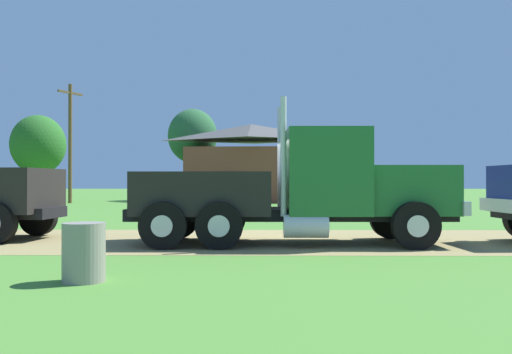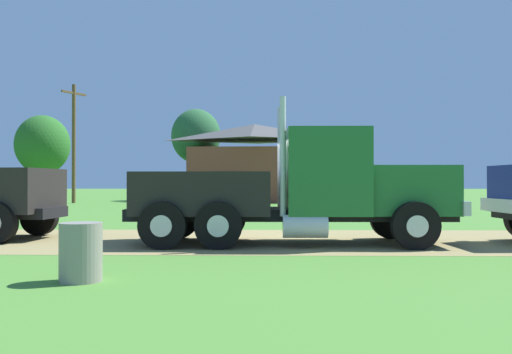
{
  "view_description": "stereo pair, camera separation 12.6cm",
  "coord_description": "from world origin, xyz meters",
  "views": [
    {
      "loc": [
        -0.08,
        -14.31,
        1.51
      ],
      "look_at": [
        -0.28,
        0.06,
        1.63
      ],
      "focal_mm": 39.07,
      "sensor_mm": 36.0,
      "label": 1
    },
    {
      "loc": [
        0.05,
        -14.31,
        1.51
      ],
      "look_at": [
        -0.28,
        0.06,
        1.63
      ],
      "focal_mm": 39.07,
      "sensor_mm": 36.0,
      "label": 2
    }
  ],
  "objects": [
    {
      "name": "tree_left",
      "position": [
        -22.85,
        41.46,
        5.22
      ],
      "size": [
        5.42,
        5.42,
        8.21
      ],
      "color": "#513823",
      "rests_on": "ground_plane"
    },
    {
      "name": "shed_building",
      "position": [
        -1.01,
        27.06,
        2.78
      ],
      "size": [
        9.98,
        5.78,
        5.78
      ],
      "color": "brown",
      "rests_on": "ground_plane"
    },
    {
      "name": "ground_plane",
      "position": [
        0.0,
        0.0,
        0.0
      ],
      "size": [
        200.0,
        200.0,
        0.0
      ],
      "primitive_type": "plane",
      "color": "#498130"
    },
    {
      "name": "utility_pole_near",
      "position": [
        -13.58,
        24.24,
        4.4
      ],
      "size": [
        1.11,
        2.03,
        8.3
      ],
      "color": "brown",
      "rests_on": "ground_plane"
    },
    {
      "name": "truck_foreground_white",
      "position": [
        0.74,
        -0.77,
        1.29
      ],
      "size": [
        7.88,
        2.82,
        3.44
      ],
      "color": "black",
      "rests_on": "ground_plane"
    },
    {
      "name": "dirt_track",
      "position": [
        0.0,
        0.0,
        0.0
      ],
      "size": [
        120.0,
        5.99,
        0.01
      ],
      "primitive_type": "cube",
      "color": "#928251",
      "rests_on": "ground_plane"
    },
    {
      "name": "steel_barrel",
      "position": [
        -2.79,
        -5.96,
        0.44
      ],
      "size": [
        0.64,
        0.64,
        0.89
      ],
      "primitive_type": "cylinder",
      "color": "gray",
      "rests_on": "ground_plane"
    },
    {
      "name": "tree_mid",
      "position": [
        -5.83,
        30.51,
        5.15
      ],
      "size": [
        3.97,
        3.97,
        7.37
      ],
      "color": "#513823",
      "rests_on": "ground_plane"
    }
  ]
}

